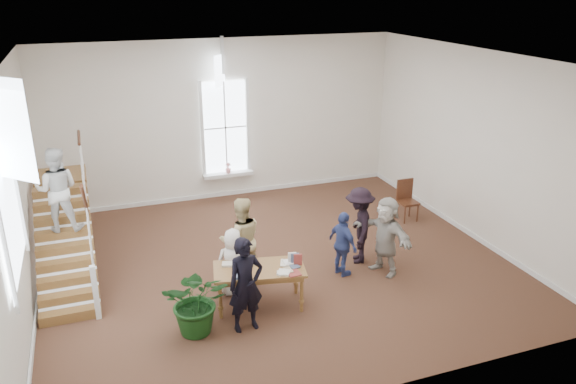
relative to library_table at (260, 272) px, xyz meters
name	(u,v)px	position (x,y,z in m)	size (l,w,h in m)	color
ground	(277,262)	(0.88, 1.56, -0.73)	(10.00, 10.00, 0.00)	#42251A
room_shell	(228,183)	(0.88, 5.95, -0.32)	(10.49, 10.00, 10.00)	white
staircase	(61,209)	(-3.47, 2.31, 0.89)	(1.10, 4.10, 2.92)	brown
library_table	(260,272)	(0.00, 0.00, 0.00)	(1.87, 1.20, 0.87)	brown
police_officer	(246,285)	(-0.45, -0.64, 0.17)	(0.65, 0.43, 1.79)	black
elderly_woman	(234,262)	(-0.35, 0.61, -0.02)	(0.69, 0.45, 1.40)	silver
person_yellow	(241,240)	(-0.05, 1.11, 0.20)	(0.90, 0.70, 1.84)	#CDB880
woman_cluster_a	(343,244)	(2.02, 0.57, -0.01)	(0.84, 0.35, 1.44)	#364583
woman_cluster_b	(359,225)	(2.62, 1.02, 0.15)	(1.13, 0.65, 1.75)	black
woman_cluster_c	(386,236)	(2.92, 0.37, 0.14)	(1.60, 0.51, 1.72)	#B4AEA2
floor_plant	(197,301)	(-1.30, -0.46, -0.09)	(1.15, 1.00, 1.28)	#123912
side_chair	(406,197)	(4.88, 2.72, -0.12)	(0.47, 0.47, 1.08)	#3A1A0F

